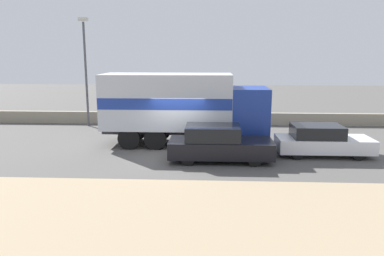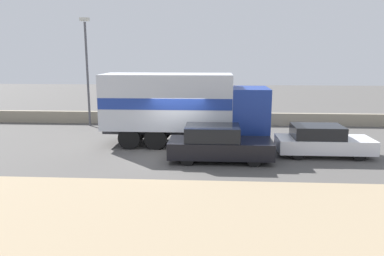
{
  "view_description": "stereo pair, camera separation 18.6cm",
  "coord_description": "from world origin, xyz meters",
  "px_view_note": "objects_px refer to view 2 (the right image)",
  "views": [
    {
      "loc": [
        1.53,
        -16.12,
        4.49
      ],
      "look_at": [
        0.65,
        0.84,
        1.14
      ],
      "focal_mm": 35.0,
      "sensor_mm": 36.0,
      "label": 1
    },
    {
      "loc": [
        1.71,
        -16.11,
        4.49
      ],
      "look_at": [
        0.65,
        0.84,
        1.14
      ],
      "focal_mm": 35.0,
      "sensor_mm": 36.0,
      "label": 2
    }
  ],
  "objects_px": {
    "box_truck": "(181,105)",
    "car_sedan_second": "(322,141)",
    "street_lamp": "(87,64)",
    "car_hatchback": "(218,144)"
  },
  "relations": [
    {
      "from": "box_truck",
      "to": "car_sedan_second",
      "type": "xyz_separation_m",
      "value": [
        6.49,
        -1.71,
        -1.35
      ]
    },
    {
      "from": "street_lamp",
      "to": "box_truck",
      "type": "distance_m",
      "value": 8.1
    },
    {
      "from": "street_lamp",
      "to": "car_sedan_second",
      "type": "relative_size",
      "value": 1.6
    },
    {
      "from": "car_hatchback",
      "to": "car_sedan_second",
      "type": "xyz_separation_m",
      "value": [
        4.66,
        1.09,
        -0.06
      ]
    },
    {
      "from": "street_lamp",
      "to": "box_truck",
      "type": "xyz_separation_m",
      "value": [
        6.3,
        -4.73,
        -1.85
      ]
    },
    {
      "from": "street_lamp",
      "to": "car_sedan_second",
      "type": "bearing_deg",
      "value": -26.73
    },
    {
      "from": "box_truck",
      "to": "car_hatchback",
      "type": "relative_size",
      "value": 1.85
    },
    {
      "from": "box_truck",
      "to": "car_sedan_second",
      "type": "relative_size",
      "value": 1.95
    },
    {
      "from": "car_sedan_second",
      "to": "street_lamp",
      "type": "bearing_deg",
      "value": 153.27
    },
    {
      "from": "car_sedan_second",
      "to": "box_truck",
      "type": "bearing_deg",
      "value": 165.25
    }
  ]
}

